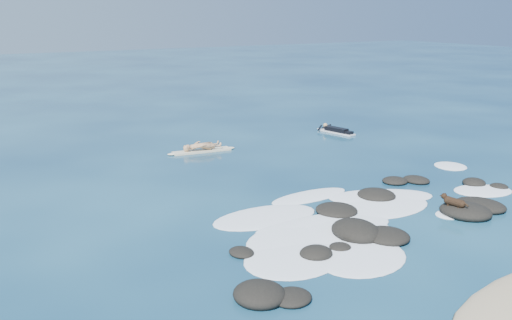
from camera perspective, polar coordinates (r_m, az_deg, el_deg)
ground at (r=19.96m, az=10.83°, el=-4.30°), size 160.00×160.00×0.00m
reef_rocks at (r=18.55m, az=14.70°, el=-5.66°), size 14.34×6.80×0.60m
breaking_foam at (r=18.33m, az=8.94°, el=-5.91°), size 13.52×7.71×0.12m
standing_surfer_rig at (r=26.59m, az=-5.48°, el=2.36°), size 3.33×0.83×1.89m
paddling_surfer_rig at (r=31.05m, az=7.99°, el=2.95°), size 1.22×2.49×0.43m
dog at (r=19.43m, az=19.11°, el=-3.98°), size 0.36×1.08×0.69m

